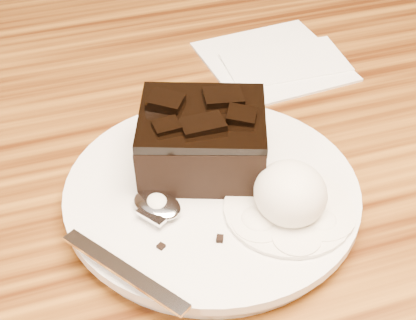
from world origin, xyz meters
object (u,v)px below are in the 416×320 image
object	(u,v)px
ice_cream_scoop	(290,193)
spoon	(157,206)
plate	(212,196)
napkin	(273,60)
brownie	(202,142)

from	to	relation	value
ice_cream_scoop	spoon	world-z (taller)	ice_cream_scoop
ice_cream_scoop	spoon	bearing A→B (deg)	161.19
ice_cream_scoop	spoon	size ratio (longest dim) A/B	0.35
ice_cream_scoop	plate	bearing A→B (deg)	136.89
spoon	napkin	world-z (taller)	spoon
spoon	napkin	distance (m)	0.27
napkin	brownie	bearing A→B (deg)	-129.88
plate	spoon	size ratio (longest dim) A/B	1.44
brownie	napkin	size ratio (longest dim) A/B	0.72
brownie	spoon	world-z (taller)	brownie
plate	spoon	xyz separation A→B (m)	(-0.05, -0.01, 0.01)
ice_cream_scoop	napkin	xyz separation A→B (m)	(0.09, 0.23, -0.04)
brownie	ice_cream_scoop	distance (m)	0.09
napkin	plate	bearing A→B (deg)	-125.41
spoon	napkin	size ratio (longest dim) A/B	1.20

